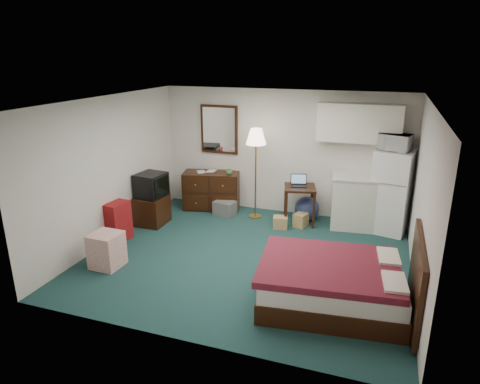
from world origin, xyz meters
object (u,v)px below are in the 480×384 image
at_px(desk, 299,205).
at_px(kitchen_counter, 356,202).
at_px(fridge, 391,192).
at_px(dresser, 212,190).
at_px(tv_stand, 152,210).
at_px(suitcase, 118,222).
at_px(floor_lamp, 256,174).
at_px(bed, 331,284).

xyz_separation_m(desk, kitchen_counter, (1.04, 0.17, 0.12)).
height_order(desk, fridge, fridge).
bearing_deg(desk, dresser, 159.69).
relative_size(dresser, tv_stand, 1.96).
bearing_deg(fridge, suitcase, -143.64).
bearing_deg(floor_lamp, dresser, 170.11).
xyz_separation_m(desk, bed, (0.97, -2.65, -0.08)).
height_order(floor_lamp, desk, floor_lamp).
relative_size(kitchen_counter, fridge, 0.64).
bearing_deg(bed, fridge, 69.91).
bearing_deg(dresser, floor_lamp, -22.99).
height_order(tv_stand, suitcase, suitcase).
height_order(dresser, kitchen_counter, kitchen_counter).
xyz_separation_m(dresser, tv_stand, (-0.77, -1.16, -0.12)).
height_order(dresser, bed, dresser).
xyz_separation_m(dresser, kitchen_counter, (2.96, -0.03, 0.09)).
distance_m(kitchen_counter, suitcase, 4.38).
height_order(bed, suitcase, suitcase).
bearing_deg(kitchen_counter, suitcase, -158.79).
xyz_separation_m(floor_lamp, bed, (1.86, -2.67, -0.61)).
relative_size(dresser, floor_lamp, 0.64).
relative_size(desk, suitcase, 1.05).
xyz_separation_m(floor_lamp, kitchen_counter, (1.94, 0.15, -0.41)).
relative_size(tv_stand, suitcase, 0.84).
distance_m(fridge, suitcase, 4.92).
distance_m(desk, tv_stand, 2.86).
bearing_deg(fridge, kitchen_counter, -170.36).
bearing_deg(desk, fridge, -9.34).
height_order(fridge, suitcase, fridge).
xyz_separation_m(dresser, desk, (1.92, -0.20, -0.03)).
bearing_deg(tv_stand, bed, -25.18).
bearing_deg(suitcase, kitchen_counter, 36.07).
bearing_deg(tv_stand, fridge, 13.93).
xyz_separation_m(floor_lamp, suitcase, (-1.94, -1.86, -0.55)).
distance_m(bed, suitcase, 3.89).
bearing_deg(suitcase, floor_lamp, 52.43).
distance_m(tv_stand, suitcase, 0.89).
xyz_separation_m(bed, tv_stand, (-3.66, 1.69, -0.02)).
distance_m(floor_lamp, tv_stand, 2.14).
relative_size(floor_lamp, tv_stand, 3.04).
height_order(kitchen_counter, tv_stand, kitchen_counter).
xyz_separation_m(kitchen_counter, bed, (-0.08, -2.83, -0.20)).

